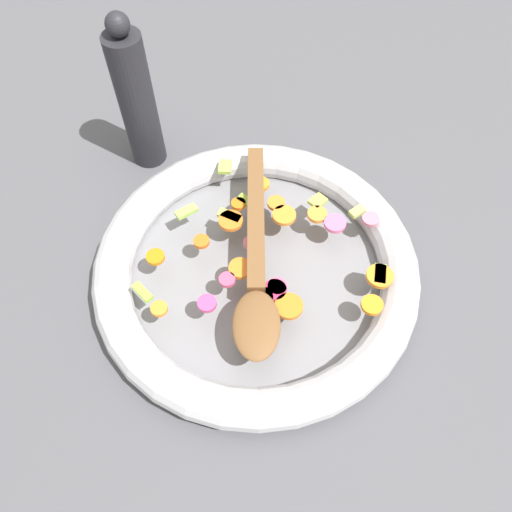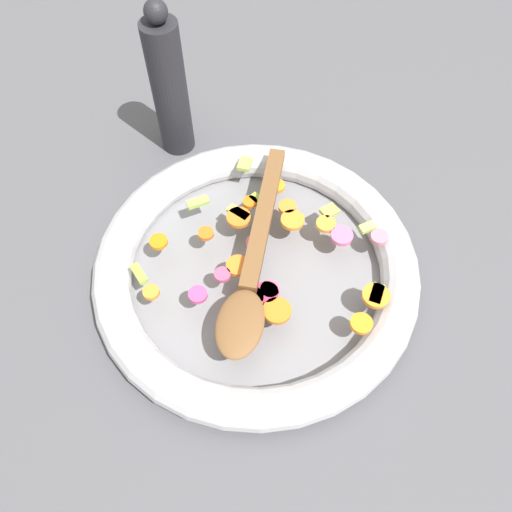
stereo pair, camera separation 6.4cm
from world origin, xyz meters
TOP-DOWN VIEW (x-y plane):
  - ground_plane at (0.00, 0.00)m, footprint 4.00×4.00m
  - skillet at (0.00, 0.00)m, footprint 0.43×0.43m
  - chopped_vegetables at (0.02, -0.01)m, footprint 0.31×0.32m
  - wooden_spoon at (-0.02, -0.02)m, footprint 0.26×0.25m
  - pepper_mill at (0.04, 0.28)m, footprint 0.05×0.05m

SIDE VIEW (x-z plane):
  - ground_plane at x=0.00m, z-range 0.00..0.00m
  - skillet at x=0.00m, z-range 0.00..0.05m
  - chopped_vegetables at x=0.02m, z-range 0.05..0.06m
  - wooden_spoon at x=-0.02m, z-range 0.06..0.07m
  - pepper_mill at x=0.04m, z-range -0.01..0.23m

